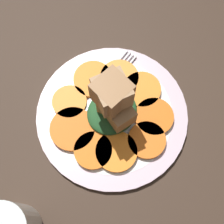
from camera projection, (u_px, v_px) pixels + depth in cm
name	position (u px, v px, depth cm)	size (l,w,h in cm)	color
table_slab	(112.00, 118.00, 56.11)	(120.00, 120.00, 2.00)	#38281E
plate	(112.00, 115.00, 54.68)	(26.42, 26.42, 1.05)	silver
carrot_slice_0	(116.00, 151.00, 51.49)	(6.94, 6.94, 0.86)	orange
carrot_slice_1	(147.00, 140.00, 52.13)	(6.40, 6.40, 0.86)	orange
carrot_slice_2	(154.00, 117.00, 53.51)	(6.73, 6.73, 0.86)	orange
carrot_slice_3	(141.00, 88.00, 55.27)	(6.75, 6.75, 0.86)	orange
carrot_slice_4	(119.00, 78.00, 55.96)	(6.92, 6.92, 0.86)	orange
carrot_slice_5	(93.00, 79.00, 55.84)	(7.10, 7.10, 0.86)	orange
carrot_slice_6	(69.00, 102.00, 54.41)	(6.06, 6.06, 0.86)	orange
carrot_slice_7	(73.00, 129.00, 52.78)	(7.69, 7.69, 0.86)	orange
carrot_slice_8	(93.00, 151.00, 51.55)	(6.35, 6.35, 0.86)	orange
center_pile	(113.00, 103.00, 48.93)	(8.84, 8.14, 11.93)	#235128
fork	(104.00, 87.00, 55.60)	(17.95, 5.76, 0.40)	silver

